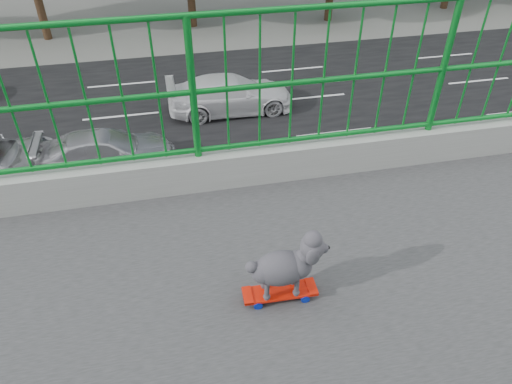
{
  "coord_description": "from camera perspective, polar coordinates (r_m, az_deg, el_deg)",
  "views": [
    {
      "loc": [
        1.82,
        1.79,
        9.41
      ],
      "look_at": [
        -1.07,
        2.4,
        7.12
      ],
      "focal_mm": 33.5,
      "sensor_mm": 36.0,
      "label": 1
    }
  ],
  "objects": [
    {
      "name": "car_5",
      "position": [
        12.69,
        14.89,
        -6.86
      ],
      "size": [
        1.57,
        4.5,
        1.48
      ],
      "primitive_type": "imported",
      "color": "#A3A4A8",
      "rests_on": "ground"
    },
    {
      "name": "car_7",
      "position": [
        16.83,
        -17.42,
        4.65
      ],
      "size": [
        1.86,
        4.58,
        1.33
      ],
      "primitive_type": "imported",
      "rotation": [
        0.0,
        0.0,
        3.14
      ],
      "color": "#A3A4A8",
      "rests_on": "ground"
    },
    {
      "name": "car_3",
      "position": [
        19.64,
        -3.07,
        11.58
      ],
      "size": [
        2.04,
        5.02,
        1.46
      ],
      "primitive_type": "imported",
      "rotation": [
        0.0,
        0.0,
        3.14
      ],
      "color": "silver",
      "rests_on": "ground"
    },
    {
      "name": "road",
      "position": [
        17.64,
        -15.91,
        4.07
      ],
      "size": [
        18.0,
        90.0,
        0.02
      ],
      "primitive_type": "cube",
      "color": "black",
      "rests_on": "ground"
    },
    {
      "name": "skateboard",
      "position": [
        3.1,
        2.85,
        -11.89
      ],
      "size": [
        0.16,
        0.48,
        0.06
      ],
      "rotation": [
        0.0,
        0.0,
        -0.03
      ],
      "color": "red",
      "rests_on": "footbridge"
    },
    {
      "name": "car_1",
      "position": [
        14.81,
        -27.41,
        -3.41
      ],
      "size": [
        1.39,
        4.0,
        1.32
      ],
      "primitive_type": "imported",
      "color": "#BA0712",
      "rests_on": "ground"
    },
    {
      "name": "poodle",
      "position": [
        2.92,
        3.53,
        -8.71
      ],
      "size": [
        0.22,
        0.52,
        0.43
      ],
      "rotation": [
        0.0,
        0.0,
        -0.03
      ],
      "color": "#333036",
      "rests_on": "skateboard"
    }
  ]
}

